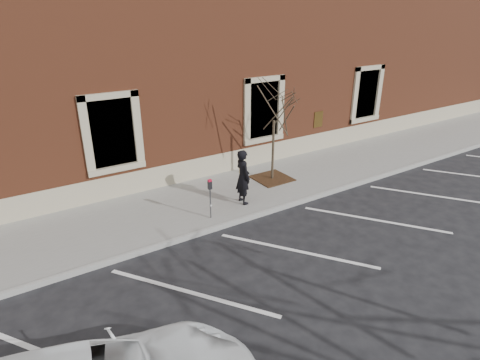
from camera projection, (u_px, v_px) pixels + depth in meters
ground at (250, 218)px, 12.59m from camera, size 120.00×120.00×0.00m
sidewalk_near at (222, 196)px, 13.91m from camera, size 40.00×3.50×0.15m
curb_near at (251, 217)px, 12.52m from camera, size 40.00×0.12×0.15m
parking_stripes at (296, 251)px, 10.89m from camera, size 28.00×4.40×0.01m
building_civic at (149, 62)px, 17.01m from camera, size 40.00×8.62×8.00m
man at (243, 177)px, 12.96m from camera, size 0.48×0.69×1.83m
parking_meter at (210, 192)px, 11.98m from camera, size 0.12×0.09×1.27m
tree_grate at (272, 178)px, 15.17m from camera, size 1.31×1.31×0.03m
sapling at (275, 103)px, 14.06m from camera, size 2.46×2.46×4.10m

